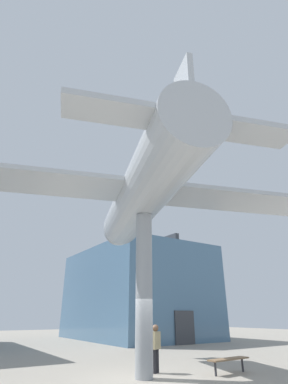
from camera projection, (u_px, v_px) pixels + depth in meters
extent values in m
plane|color=gray|center=(144.00, 379.00, 9.91)|extent=(80.00, 80.00, 0.00)
cube|color=slate|center=(136.00, 294.00, 28.38)|extent=(9.57, 13.62, 7.75)
cube|color=#383A3F|center=(136.00, 250.00, 29.98)|extent=(0.36, 12.94, 0.60)
cube|color=#383A3F|center=(185.00, 327.00, 22.03)|extent=(1.80, 0.12, 2.30)
cylinder|color=#999EA3|center=(144.00, 289.00, 11.00)|extent=(0.62, 0.62, 5.69)
cylinder|color=#B2B7BC|center=(144.00, 192.00, 12.48)|extent=(5.53, 10.97, 2.05)
cube|color=#B2B7BC|center=(144.00, 192.00, 12.48)|extent=(20.46, 9.05, 0.18)
cube|color=#B2B7BC|center=(186.00, 122.00, 8.24)|extent=(6.63, 3.14, 0.18)
cube|color=#B2B7BC|center=(184.00, 93.00, 8.63)|extent=(0.53, 1.10, 1.94)
cone|color=#B2B7BC|center=(120.00, 229.00, 17.83)|extent=(1.99, 1.56, 1.74)
sphere|color=black|center=(118.00, 232.00, 18.46)|extent=(0.44, 0.44, 0.44)
cylinder|color=#232328|center=(157.00, 361.00, 11.13)|extent=(0.14, 0.14, 0.78)
cylinder|color=#232328|center=(155.00, 361.00, 10.99)|extent=(0.14, 0.14, 0.78)
cube|color=#998C66|center=(156.00, 340.00, 11.32)|extent=(0.45, 0.36, 0.60)
sphere|color=brown|center=(155.00, 328.00, 11.48)|extent=(0.24, 0.24, 0.24)
cube|color=#846647|center=(229.00, 359.00, 10.98)|extent=(1.90, 0.49, 0.05)
cylinder|color=#333338|center=(215.00, 369.00, 10.48)|extent=(0.08, 0.08, 0.45)
cylinder|color=#333338|center=(242.00, 365.00, 11.29)|extent=(0.08, 0.08, 0.45)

